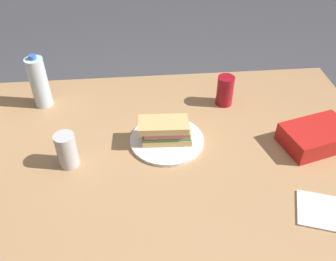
# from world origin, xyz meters

# --- Properties ---
(dining_table) EXTENTS (1.67, 0.96, 0.74)m
(dining_table) POSITION_xyz_m (0.00, 0.00, 0.65)
(dining_table) COLOR tan
(dining_table) RESTS_ON ground_plane
(paper_plate) EXTENTS (0.26, 0.26, 0.01)m
(paper_plate) POSITION_xyz_m (-0.08, -0.03, 0.74)
(paper_plate) COLOR white
(paper_plate) RESTS_ON dining_table
(sandwich) EXTENTS (0.19, 0.10, 0.08)m
(sandwich) POSITION_xyz_m (-0.08, -0.03, 0.79)
(sandwich) COLOR #DBB26B
(sandwich) RESTS_ON paper_plate
(soda_can_red) EXTENTS (0.07, 0.07, 0.12)m
(soda_can_red) POSITION_xyz_m (-0.33, -0.24, 0.80)
(soda_can_red) COLOR maroon
(soda_can_red) RESTS_ON dining_table
(chip_bag) EXTENTS (0.26, 0.20, 0.07)m
(chip_bag) POSITION_xyz_m (-0.60, 0.03, 0.77)
(chip_bag) COLOR red
(chip_bag) RESTS_ON dining_table
(water_bottle_spare) EXTENTS (0.07, 0.07, 0.22)m
(water_bottle_spare) POSITION_xyz_m (0.39, -0.30, 0.84)
(water_bottle_spare) COLOR silver
(water_bottle_spare) RESTS_ON dining_table
(soda_can_silver) EXTENTS (0.07, 0.07, 0.12)m
(soda_can_silver) POSITION_xyz_m (0.25, 0.05, 0.80)
(soda_can_silver) COLOR silver
(soda_can_silver) RESTS_ON dining_table
(paper_napkin) EXTENTS (0.17, 0.17, 0.01)m
(paper_napkin) POSITION_xyz_m (-0.50, 0.32, 0.74)
(paper_napkin) COLOR white
(paper_napkin) RESTS_ON dining_table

